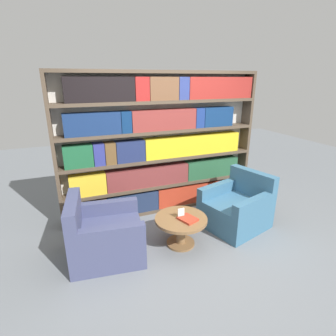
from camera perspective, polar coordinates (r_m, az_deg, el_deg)
The scene contains 7 objects.
ground_plane at distance 3.75m, azimuth 6.07°, elevation -17.21°, with size 14.00×14.00×0.00m, color slate.
bookshelf at distance 4.36m, azimuth -1.49°, elevation 4.91°, with size 3.34×0.30×2.32m.
armchair_left at distance 3.56m, azimuth -13.76°, elevation -14.20°, with size 0.98×0.91×0.84m.
armchair_right at distance 4.26m, azimuth 14.73°, elevation -8.48°, with size 1.07×1.01×0.84m.
coffee_table at distance 3.68m, azimuth 2.82°, elevation -12.35°, with size 0.72×0.72×0.41m.
table_sign at distance 3.59m, azimuth 2.87°, elevation -9.95°, with size 0.09×0.06×0.14m.
stray_book at distance 3.57m, azimuth 4.33°, elevation -10.99°, with size 0.26×0.29×0.03m.
Camera 1 is at (-1.46, -2.65, 2.20)m, focal length 28.00 mm.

